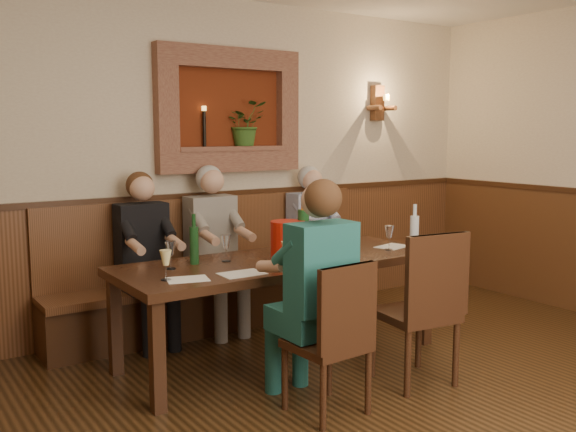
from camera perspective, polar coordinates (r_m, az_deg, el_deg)
name	(u,v)px	position (r m, az deg, el deg)	size (l,w,h in m)	color
room_shell	(498,84)	(3.21, 18.14, 11.06)	(6.04, 6.04, 2.82)	beige
wainscoting	(486,352)	(3.38, 17.22, -11.49)	(6.02, 6.02, 1.15)	#4C2B15
wall_niche	(234,115)	(5.65, -4.82, 8.90)	(1.36, 0.30, 1.06)	#5E210D
wall_sconce	(379,104)	(6.61, 8.06, 9.84)	(0.25, 0.20, 0.35)	#4C2B15
dining_table	(280,269)	(4.69, -0.67, -4.70)	(2.40, 0.90, 0.75)	black
bench	(220,289)	(5.56, -6.06, -6.46)	(3.00, 0.45, 1.11)	#381E0F
chair_near_left	(328,369)	(3.91, 3.62, -13.44)	(0.43, 0.43, 0.93)	black
chair_near_right	(416,339)	(4.42, 11.29, -10.66)	(0.51, 0.51, 1.03)	black
person_bench_left	(147,275)	(5.13, -12.42, -5.13)	(0.39, 0.48, 1.36)	black
person_bench_mid	(216,264)	(5.38, -6.42, -4.27)	(0.41, 0.50, 1.39)	#635C5A
person_bench_right	(315,253)	(5.91, 2.41, -3.30)	(0.39, 0.48, 1.35)	navy
person_chair_front	(312,313)	(3.94, 2.17, -8.58)	(0.41, 0.50, 1.40)	#174551
spittoon_bucket	(288,241)	(4.60, -0.02, -2.21)	(0.25, 0.25, 0.28)	red
wine_bottle_green_a	(303,233)	(4.65, 1.38, -1.50)	(0.09, 0.09, 0.45)	#19471E
wine_bottle_green_b	(194,244)	(4.51, -8.34, -2.48)	(0.07, 0.07, 0.35)	#19471E
water_bottle	(414,233)	(4.99, 11.16, -1.48)	(0.08, 0.08, 0.37)	silver
tasting_sheet_a	(188,279)	(4.08, -8.92, -5.57)	(0.26, 0.18, 0.00)	white
tasting_sheet_b	(295,264)	(4.49, 0.61, -4.27)	(0.24, 0.17, 0.00)	white
tasting_sheet_c	(392,247)	(5.22, 9.27, -2.69)	(0.27, 0.19, 0.00)	white
tasting_sheet_d	(242,274)	(4.19, -4.11, -5.13)	(0.29, 0.20, 0.00)	white
wine_glass_0	(346,237)	(5.05, 5.16, -1.89)	(0.08, 0.08, 0.19)	#F8E594
wine_glass_1	(292,242)	(4.83, 0.37, -2.28)	(0.08, 0.08, 0.19)	#F8E594
wine_glass_2	(294,250)	(4.50, 0.51, -3.01)	(0.08, 0.08, 0.19)	#F8E594
wine_glass_3	(226,248)	(4.58, -5.53, -2.88)	(0.08, 0.08, 0.19)	white
wine_glass_4	(389,238)	(5.06, 8.98, -1.93)	(0.08, 0.08, 0.19)	white
wine_glass_5	(341,243)	(4.78, 4.70, -2.41)	(0.08, 0.08, 0.19)	white
wine_glass_6	(171,255)	(4.37, -10.39, -3.45)	(0.08, 0.08, 0.19)	white
wine_glass_7	(166,265)	(4.06, -10.80, -4.32)	(0.08, 0.08, 0.19)	#F8E594
wine_glass_8	(287,256)	(4.29, -0.11, -3.54)	(0.08, 0.08, 0.19)	#F8E594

